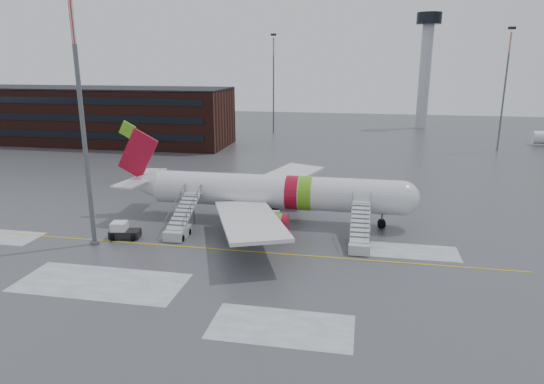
% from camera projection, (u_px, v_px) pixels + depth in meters
% --- Properties ---
extents(ground, '(260.00, 260.00, 0.00)m').
position_uv_depth(ground, '(208.00, 245.00, 48.79)').
color(ground, '#494C4F').
rests_on(ground, ground).
extents(airliner, '(35.03, 32.97, 11.18)m').
position_uv_depth(airliner, '(267.00, 192.00, 55.26)').
color(airliner, silver).
rests_on(airliner, ground).
extents(airstair_fwd, '(2.05, 7.70, 3.48)m').
position_uv_depth(airstair_fwd, '(360.00, 237.00, 47.74)').
color(airstair_fwd, silver).
rests_on(airstair_fwd, ground).
extents(airstair_aft, '(2.05, 7.70, 3.48)m').
position_uv_depth(airstair_aft, '(180.00, 226.00, 51.16)').
color(airstair_aft, '#AFB1B6').
rests_on(airstair_aft, ground).
extents(pushback_tug, '(3.29, 2.70, 1.74)m').
position_uv_depth(pushback_tug, '(123.00, 231.00, 50.39)').
color(pushback_tug, black).
rests_on(pushback_tug, ground).
extents(light_mast_near, '(1.20, 1.20, 24.46)m').
position_uv_depth(light_mast_near, '(82.00, 118.00, 45.61)').
color(light_mast_near, '#595B60').
rests_on(light_mast_near, ground).
extents(terminal_building, '(62.00, 16.11, 12.30)m').
position_uv_depth(terminal_building, '(91.00, 115.00, 107.47)').
color(terminal_building, '#3F1E16').
rests_on(terminal_building, ground).
extents(control_tower, '(6.40, 6.40, 30.00)m').
position_uv_depth(control_tower, '(426.00, 57.00, 128.41)').
color(control_tower, '#B2B5BA').
rests_on(control_tower, ground).
extents(light_mast_far_ne, '(1.20, 1.20, 24.25)m').
position_uv_depth(light_mast_far_ne, '(505.00, 82.00, 96.24)').
color(light_mast_far_ne, '#595B60').
rests_on(light_mast_far_ne, ground).
extents(light_mast_far_n, '(1.20, 1.20, 24.25)m').
position_uv_depth(light_mast_far_n, '(274.00, 77.00, 120.53)').
color(light_mast_far_n, '#595B60').
rests_on(light_mast_far_n, ground).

